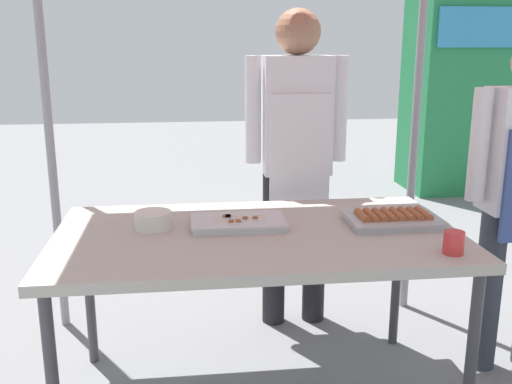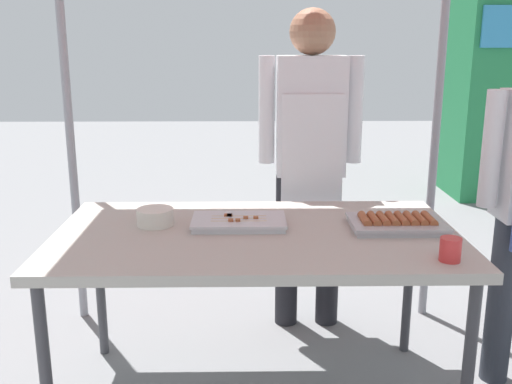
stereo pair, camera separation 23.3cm
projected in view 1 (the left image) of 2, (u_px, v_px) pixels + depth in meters
stall_table at (257, 244)px, 2.34m from camera, size 1.60×0.90×0.75m
tray_grilled_sausages at (393, 219)px, 2.42m from camera, size 0.38×0.26×0.05m
tray_meat_skewers at (238, 222)px, 2.38m from camera, size 0.38×0.23×0.04m
condiment_bowl at (153, 220)px, 2.36m from camera, size 0.15×0.15×0.07m
drink_cup_near_edge at (454, 243)px, 2.07m from camera, size 0.07×0.07×0.08m
vendor_woman at (296, 145)px, 2.97m from camera, size 0.52×0.23×1.64m
neighbor_stall_left at (462, 90)px, 5.85m from camera, size 1.03×0.77×2.01m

